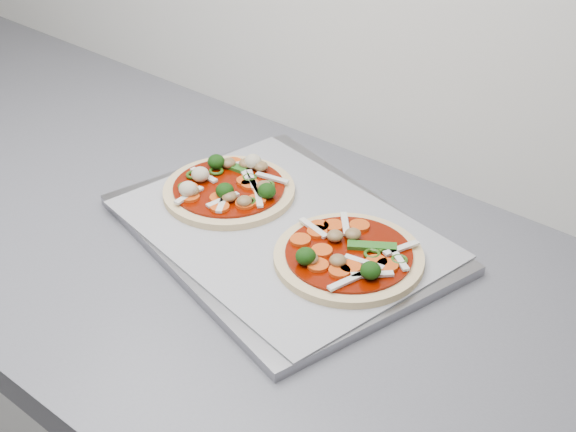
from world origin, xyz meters
The scene contains 4 objects.
baking_tray centered at (-0.50, 1.36, 0.91)m, with size 0.41×0.30×0.01m, color gray.
parchment centered at (-0.50, 1.36, 0.91)m, with size 0.39×0.28×0.00m, color #A4A4A9.
pizza_left centered at (-0.61, 1.38, 0.93)m, with size 0.21×0.21×0.03m.
pizza_right centered at (-0.40, 1.36, 0.92)m, with size 0.18×0.18×0.03m.
Camera 1 is at (0.03, 0.73, 1.48)m, focal length 50.00 mm.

